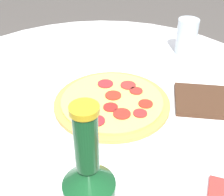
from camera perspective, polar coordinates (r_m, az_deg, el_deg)
The scene contains 4 objects.
table at distance 0.92m, azimuth -2.10°, elevation -6.56°, with size 1.06×1.06×0.68m.
pizza at distance 0.79m, azimuth 0.05°, elevation -0.72°, with size 0.29×0.29×0.02m.
pizza_paddle at distance 0.84m, azimuth 18.56°, elevation -0.59°, with size 0.14×0.29×0.02m.
drinking_glass at distance 1.05m, azimuth 13.50°, elevation 10.86°, with size 0.07×0.07×0.12m.
Camera 1 is at (0.67, 0.15, 1.15)m, focal length 50.00 mm.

